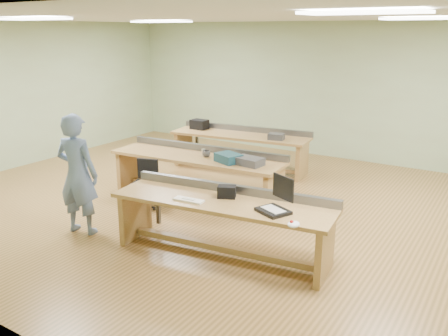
{
  "coord_description": "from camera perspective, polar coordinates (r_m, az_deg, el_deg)",
  "views": [
    {
      "loc": [
        3.93,
        -6.25,
        2.81
      ],
      "look_at": [
        0.34,
        -0.6,
        0.85
      ],
      "focal_mm": 38.0,
      "sensor_mm": 36.0,
      "label": 1
    }
  ],
  "objects": [
    {
      "name": "camera_bag",
      "position": [
        6.03,
        0.34,
        -2.88
      ],
      "size": [
        0.27,
        0.23,
        0.16
      ],
      "primitive_type": "cube",
      "rotation": [
        0.0,
        0.0,
        0.43
      ],
      "color": "black",
      "rests_on": "workbench_front"
    },
    {
      "name": "laptop_base",
      "position": [
        5.6,
        5.93,
        -5.16
      ],
      "size": [
        0.45,
        0.42,
        0.04
      ],
      "primitive_type": "cube",
      "rotation": [
        0.0,
        0.0,
        -0.43
      ],
      "color": "black",
      "rests_on": "workbench_front"
    },
    {
      "name": "tray_back",
      "position": [
        9.31,
        6.32,
        3.78
      ],
      "size": [
        0.33,
        0.27,
        0.12
      ],
      "primitive_type": "cube",
      "rotation": [
        0.0,
        0.0,
        0.19
      ],
      "color": "#343436",
      "rests_on": "workbench_back"
    },
    {
      "name": "workbench_front",
      "position": [
        6.05,
        -0.12,
        -5.56
      ],
      "size": [
        2.94,
        1.11,
        0.86
      ],
      "rotation": [
        0.0,
        0.0,
        0.12
      ],
      "color": "tan",
      "rests_on": "floor"
    },
    {
      "name": "task_chair",
      "position": [
        7.85,
        -9.43,
        -2.69
      ],
      "size": [
        0.53,
        0.53,
        0.79
      ],
      "rotation": [
        0.0,
        0.0,
        0.31
      ],
      "color": "black",
      "rests_on": "floor"
    },
    {
      "name": "parts_bin_teal",
      "position": [
        7.65,
        0.54,
        1.22
      ],
      "size": [
        0.49,
        0.43,
        0.14
      ],
      "primitive_type": "cube",
      "rotation": [
        0.0,
        0.0,
        -0.36
      ],
      "color": "#143743",
      "rests_on": "workbench_mid"
    },
    {
      "name": "wall_left",
      "position": [
        10.98,
        -22.65,
        8.19
      ],
      "size": [
        0.04,
        8.0,
        3.0
      ],
      "primitive_type": "cube",
      "color": "#9EBA8D",
      "rests_on": "floor"
    },
    {
      "name": "keyboard",
      "position": [
        5.96,
        -4.28,
        -3.87
      ],
      "size": [
        0.41,
        0.17,
        0.02
      ],
      "primitive_type": "cube",
      "rotation": [
        0.0,
        0.0,
        0.09
      ],
      "color": "white",
      "rests_on": "workbench_front"
    },
    {
      "name": "person",
      "position": [
        6.94,
        -17.2,
        -0.73
      ],
      "size": [
        0.7,
        0.54,
        1.73
      ],
      "primitive_type": "imported",
      "rotation": [
        0.0,
        0.0,
        3.35
      ],
      "color": "#6C82B0",
      "rests_on": "floor"
    },
    {
      "name": "workbench_mid",
      "position": [
        8.15,
        -3.17,
        0.23
      ],
      "size": [
        3.12,
        1.04,
        0.86
      ],
      "rotation": [
        0.0,
        0.0,
        0.07
      ],
      "color": "tan",
      "rests_on": "floor"
    },
    {
      "name": "floor",
      "position": [
        7.9,
        0.26,
        -4.56
      ],
      "size": [
        10.0,
        10.0,
        0.0
      ],
      "primitive_type": "plane",
      "color": "#9C6D3B",
      "rests_on": "ground"
    },
    {
      "name": "drinks_can",
      "position": [
        8.06,
        -2.5,
        1.89
      ],
      "size": [
        0.09,
        0.09,
        0.12
      ],
      "primitive_type": "cylinder",
      "rotation": [
        0.0,
        0.0,
        -0.43
      ],
      "color": "#BDBDC1",
      "rests_on": "workbench_mid"
    },
    {
      "name": "trackball_mouse",
      "position": [
        5.22,
        8.38,
        -6.73
      ],
      "size": [
        0.19,
        0.2,
        0.07
      ],
      "primitive_type": "ellipsoid",
      "rotation": [
        0.0,
        0.0,
        0.42
      ],
      "color": "white",
      "rests_on": "workbench_front"
    },
    {
      "name": "laptop_screen",
      "position": [
        5.59,
        7.14,
        -2.35
      ],
      "size": [
        0.33,
        0.16,
        0.28
      ],
      "primitive_type": "cube",
      "rotation": [
        0.0,
        0.0,
        -0.43
      ],
      "color": "black",
      "rests_on": "laptop_base"
    },
    {
      "name": "storage_box_back",
      "position": [
        10.27,
        -2.98,
        5.26
      ],
      "size": [
        0.36,
        0.26,
        0.2
      ],
      "primitive_type": "cube",
      "rotation": [
        0.0,
        0.0,
        -0.03
      ],
      "color": "black",
      "rests_on": "workbench_back"
    },
    {
      "name": "ceiling",
      "position": [
        7.38,
        0.29,
        17.76
      ],
      "size": [
        10.0,
        10.0,
        0.0
      ],
      "primitive_type": "plane",
      "color": "silver",
      "rests_on": "wall_back"
    },
    {
      "name": "wall_back",
      "position": [
        11.05,
        11.54,
        9.15
      ],
      "size": [
        10.0,
        0.04,
        3.0
      ],
      "primitive_type": "cube",
      "color": "#9EBA8D",
      "rests_on": "floor"
    },
    {
      "name": "workbench_back",
      "position": [
        9.83,
        1.98,
        3.02
      ],
      "size": [
        2.95,
        1.12,
        0.86
      ],
      "rotation": [
        0.0,
        0.0,
        0.13
      ],
      "color": "tan",
      "rests_on": "floor"
    },
    {
      "name": "fluor_panels",
      "position": [
        7.38,
        0.29,
        17.53
      ],
      "size": [
        6.2,
        3.5,
        0.03
      ],
      "color": "white",
      "rests_on": "ceiling"
    },
    {
      "name": "parts_bin_grey",
      "position": [
        7.51,
        3.01,
        0.82
      ],
      "size": [
        0.48,
        0.34,
        0.12
      ],
      "primitive_type": "cube",
      "rotation": [
        0.0,
        0.0,
        -0.12
      ],
      "color": "#343436",
      "rests_on": "workbench_mid"
    },
    {
      "name": "mug",
      "position": [
        7.99,
        -2.12,
        1.73
      ],
      "size": [
        0.16,
        0.16,
        0.11
      ],
      "primitive_type": "imported",
      "rotation": [
        0.0,
        0.0,
        -0.2
      ],
      "color": "#343436",
      "rests_on": "workbench_mid"
    }
  ]
}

